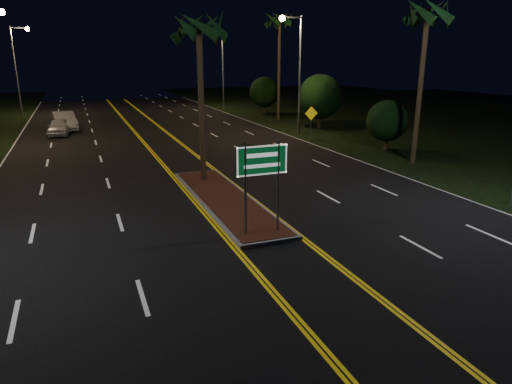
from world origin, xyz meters
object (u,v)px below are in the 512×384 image
palm_right_far (280,21)px  shrub_near (387,121)px  car_far (64,119)px  palm_median (199,28)px  streetlight_right_mid (296,62)px  palm_right_near (428,14)px  shrub_mid (320,97)px  warning_sign (311,118)px  streetlight_left_far (19,60)px  median_island (225,200)px  streetlight_right_far (220,60)px  car_near (59,126)px  highway_sign (262,169)px  shrub_far (264,92)px

palm_right_far → shrub_near: size_ratio=3.12×
shrub_near → car_far: bearing=139.7°
palm_median → streetlight_right_mid: bearing=47.3°
palm_right_near → shrub_near: (1.00, 4.00, -6.27)m
palm_median → shrub_mid: (14.00, 13.50, -4.55)m
shrub_near → warning_sign: (-2.70, 5.55, -0.35)m
streetlight_left_far → streetlight_right_mid: same height
median_island → streetlight_right_far: streetlight_right_far is taller
median_island → shrub_near: shrub_near is taller
streetlight_right_far → palm_right_far: (2.19, -12.00, 3.49)m
streetlight_left_far → streetlight_right_mid: (21.23, -22.00, 0.00)m
palm_right_near → shrub_near: palm_right_near is taller
car_near → streetlight_right_mid: bearing=-13.7°
palm_right_far → car_far: size_ratio=1.89×
palm_median → shrub_mid: 19.97m
median_island → shrub_near: size_ratio=3.11×
highway_sign → streetlight_left_far: (-10.61, 41.20, 3.25)m
shrub_near → streetlight_right_mid: bearing=109.8°
palm_right_far → warning_sign: bearing=-100.8°
palm_right_near → shrub_mid: bearing=83.9°
streetlight_right_mid → warning_sign: size_ratio=3.66×
shrub_mid → car_far: bearing=161.0°
shrub_far → warning_sign: 16.74m
shrub_near → warning_sign: 6.18m
car_far → warning_sign: size_ratio=2.21×
car_far → streetlight_left_far: bearing=99.4°
streetlight_left_far → shrub_mid: bearing=-39.1°
streetlight_right_mid → palm_right_near: bearing=-81.1°
median_island → palm_right_far: size_ratio=1.00×
streetlight_right_far → car_near: 22.71m
streetlight_right_far → shrub_near: (2.89, -28.00, -3.71)m
shrub_mid → median_island: bearing=-129.5°
shrub_mid → car_near: shrub_mid is taller
median_island → shrub_mid: size_ratio=2.22×
streetlight_left_far → shrub_far: size_ratio=2.27×
streetlight_left_far → car_far: size_ratio=1.65×
palm_right_far → shrub_mid: (1.20, -6.00, -6.42)m
warning_sign → streetlight_left_far: bearing=133.7°
median_island → palm_median: 8.00m
streetlight_left_far → car_near: (3.61, -15.47, -4.91)m
median_island → palm_right_near: (12.50, 3.00, 8.13)m
streetlight_right_far → shrub_mid: 18.55m
streetlight_left_far → shrub_mid: 31.85m
shrub_mid → palm_right_near: bearing=-96.1°
palm_right_near → warning_sign: palm_right_near is taller
shrub_far → palm_median: bearing=-118.4°
palm_right_near → shrub_far: size_ratio=2.35×
palm_right_far → streetlight_left_far: bearing=149.1°
streetlight_left_far → car_far: (3.98, -12.91, -4.75)m
shrub_near → car_near: (-20.50, 14.53, -1.20)m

